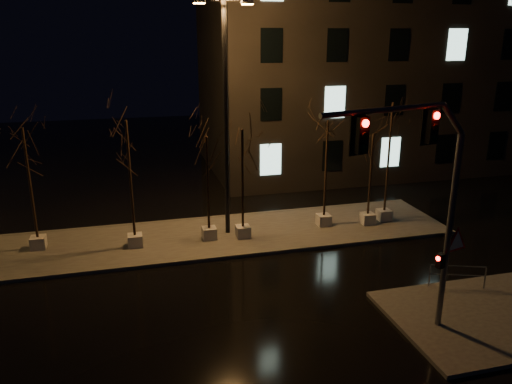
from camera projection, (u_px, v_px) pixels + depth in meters
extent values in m
plane|color=black|center=(257.00, 296.00, 18.69)|extent=(90.00, 90.00, 0.00)
cube|color=#46443E|center=(225.00, 235.00, 24.21)|extent=(22.00, 5.00, 0.15)
cube|color=#46443E|center=(492.00, 316.00, 17.23)|extent=(7.00, 5.00, 0.15)
cube|color=black|center=(380.00, 62.00, 36.43)|extent=(25.00, 12.00, 15.00)
cube|color=beige|center=(38.00, 242.00, 22.47)|extent=(0.65, 0.65, 0.55)
cylinder|color=black|center=(30.00, 184.00, 21.65)|extent=(0.11, 0.11, 4.95)
cube|color=beige|center=(135.00, 240.00, 22.70)|extent=(0.65, 0.65, 0.55)
cylinder|color=black|center=(130.00, 180.00, 21.84)|extent=(0.11, 0.11, 5.21)
cube|color=beige|center=(209.00, 233.00, 23.55)|extent=(0.65, 0.65, 0.55)
cylinder|color=black|center=(208.00, 184.00, 22.82)|extent=(0.11, 0.11, 4.32)
cube|color=beige|center=(243.00, 231.00, 23.74)|extent=(0.65, 0.65, 0.55)
cylinder|color=black|center=(243.00, 179.00, 22.96)|extent=(0.11, 0.11, 4.63)
cube|color=beige|center=(324.00, 220.00, 25.23)|extent=(0.65, 0.65, 0.55)
cylinder|color=black|center=(326.00, 169.00, 24.43)|extent=(0.11, 0.11, 4.78)
cube|color=beige|center=(367.00, 218.00, 25.42)|extent=(0.65, 0.65, 0.55)
cylinder|color=black|center=(371.00, 175.00, 24.73)|extent=(0.11, 0.11, 4.08)
cube|color=beige|center=(384.00, 215.00, 25.92)|extent=(0.65, 0.65, 0.55)
cylinder|color=black|center=(388.00, 158.00, 25.01)|extent=(0.11, 0.11, 5.54)
cylinder|color=#5B5E63|center=(449.00, 234.00, 15.65)|extent=(0.19, 0.19, 6.43)
cylinder|color=#5B5E63|center=(387.00, 110.00, 12.98)|extent=(4.18, 1.25, 0.15)
cube|color=black|center=(432.00, 126.00, 13.99)|extent=(0.37, 0.31, 0.96)
cube|color=black|center=(361.00, 135.00, 12.78)|extent=(0.37, 0.31, 0.96)
cube|color=black|center=(440.00, 261.00, 15.79)|extent=(0.28, 0.25, 0.48)
cone|color=red|center=(456.00, 242.00, 15.85)|extent=(1.08, 0.32, 1.11)
sphere|color=#FF0C07|center=(464.00, 112.00, 14.50)|extent=(0.19, 0.19, 0.19)
cylinder|color=black|center=(226.00, 124.00, 22.77)|extent=(0.21, 0.21, 10.69)
cube|color=orange|center=(199.00, 2.00, 20.88)|extent=(0.56, 0.34, 0.21)
cube|color=orange|center=(247.00, 3.00, 21.56)|extent=(0.56, 0.34, 0.21)
cylinder|color=#5B5E63|center=(430.00, 276.00, 19.02)|extent=(0.05, 0.05, 0.83)
cylinder|color=#5B5E63|center=(485.00, 278.00, 18.84)|extent=(0.05, 0.05, 0.83)
cylinder|color=#5B5E63|center=(459.00, 266.00, 18.79)|extent=(1.93, 0.73, 0.04)
cylinder|color=#5B5E63|center=(457.00, 275.00, 18.90)|extent=(1.93, 0.73, 0.04)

